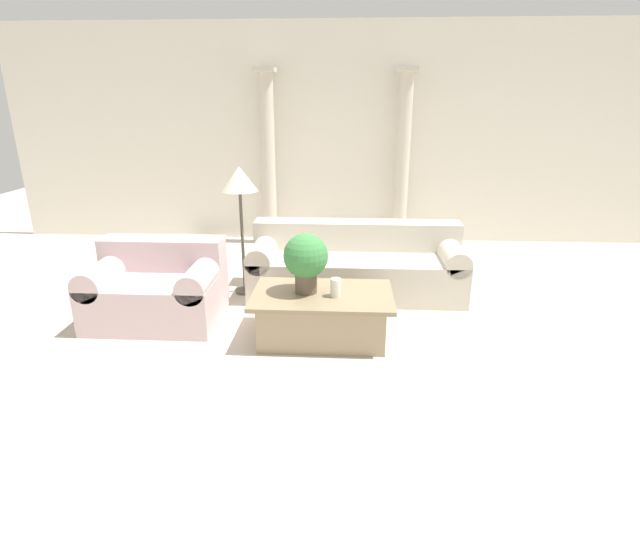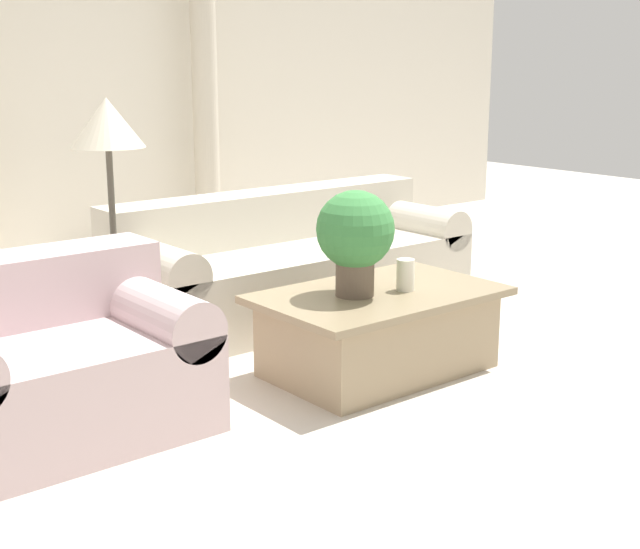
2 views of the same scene
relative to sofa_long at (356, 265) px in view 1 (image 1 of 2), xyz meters
The scene contains 10 objects.
ground_plane 0.97m from the sofa_long, 111.87° to the right, with size 16.00×16.00×0.00m, color beige.
wall_back 2.71m from the sofa_long, 98.21° to the left, with size 10.00×0.06×3.20m.
sofa_long is the anchor object (origin of this frame).
loveseat 2.18m from the sofa_long, 156.77° to the right, with size 1.25×0.91×0.78m.
coffee_table 1.25m from the sofa_long, 105.10° to the right, with size 1.28×0.81×0.45m.
potted_plant 1.35m from the sofa_long, 112.01° to the right, with size 0.41×0.41×0.55m.
pillar_candle 1.30m from the sofa_long, 99.03° to the right, with size 0.10×0.10×0.17m.
floor_lamp 1.58m from the sofa_long, behind, with size 0.40×0.40×1.44m.
column_left 2.65m from the sofa_long, 122.31° to the left, with size 0.30×0.30×2.55m.
column_right 2.39m from the sofa_long, 72.18° to the left, with size 0.30×0.30×2.55m.
Camera 1 is at (0.24, -4.58, 2.12)m, focal length 28.00 mm.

